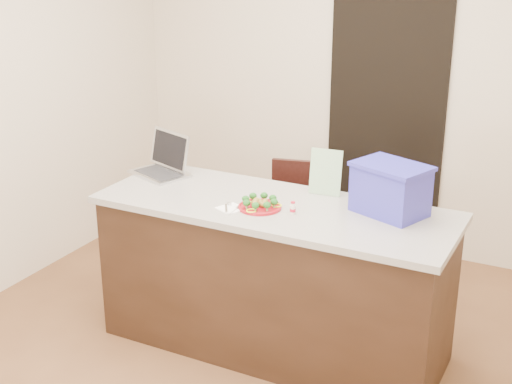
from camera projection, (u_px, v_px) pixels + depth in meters
The scene contains 16 objects.
ground at pixel (254, 366), 4.14m from camera, with size 4.00×4.00×0.00m, color brown.
room_shell at pixel (254, 91), 3.58m from camera, with size 4.00×4.00×4.00m.
doorway at pixel (385, 124), 5.41m from camera, with size 0.90×0.02×2.00m, color black.
island at pixel (274, 277), 4.19m from camera, with size 2.06×0.76×0.92m.
plate at pixel (260, 207), 3.97m from camera, with size 0.24×0.24×0.02m.
meatballs at pixel (260, 203), 3.97m from camera, with size 0.10×0.09×0.04m.
broccoli at pixel (260, 200), 3.96m from camera, with size 0.21×0.21×0.04m.
pepper_rings at pixel (260, 205), 3.97m from camera, with size 0.22×0.20×0.01m.
napkin at pixel (231, 208), 3.97m from camera, with size 0.13×0.13×0.01m, color white.
fork at pixel (229, 206), 3.98m from camera, with size 0.07×0.15×0.00m.
knife at pixel (234, 209), 3.94m from camera, with size 0.02×0.19×0.01m.
yogurt_bottle at pixel (293, 209), 3.89m from camera, with size 0.03×0.03×0.07m.
laptop at pixel (164, 162), 4.55m from camera, with size 0.42×0.40×0.25m.
leaflet at pixel (326, 172), 4.15m from camera, with size 0.19×0.00×0.27m, color silver.
blue_box at pixel (390, 189), 3.86m from camera, with size 0.46×0.40×0.28m.
chair at pixel (293, 217), 4.97m from camera, with size 0.48×0.48×0.89m.
Camera 1 is at (1.62, -3.15, 2.37)m, focal length 50.00 mm.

